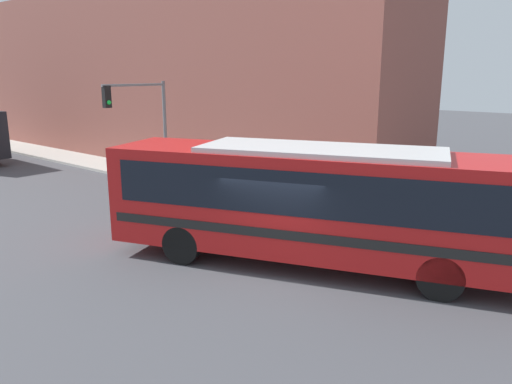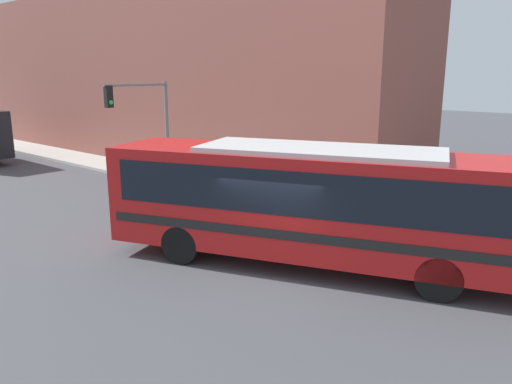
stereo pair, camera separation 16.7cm
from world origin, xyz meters
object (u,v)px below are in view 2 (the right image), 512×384
at_px(traffic_light_pole, 145,113).
at_px(pedestrian_near_corner, 162,158).
at_px(fire_hydrant, 298,198).
at_px(city_bus, 318,198).
at_px(parking_meter, 183,165).

distance_m(traffic_light_pole, pedestrian_near_corner, 3.15).
relative_size(fire_hydrant, pedestrian_near_corner, 0.42).
height_order(city_bus, traffic_light_pole, traffic_light_pole).
distance_m(traffic_light_pole, parking_meter, 2.82).
bearing_deg(parking_meter, fire_hydrant, -90.00).
bearing_deg(fire_hydrant, pedestrian_near_corner, 85.47).
relative_size(fire_hydrant, parking_meter, 0.55).
relative_size(fire_hydrant, traffic_light_pole, 0.15).
distance_m(city_bus, pedestrian_near_corner, 13.33).
height_order(city_bus, pedestrian_near_corner, city_bus).
height_order(parking_meter, pedestrian_near_corner, pedestrian_near_corner).
distance_m(fire_hydrant, parking_meter, 6.48).
height_order(city_bus, parking_meter, city_bus).
distance_m(fire_hydrant, pedestrian_near_corner, 8.85).
distance_m(city_bus, traffic_light_pole, 11.74).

